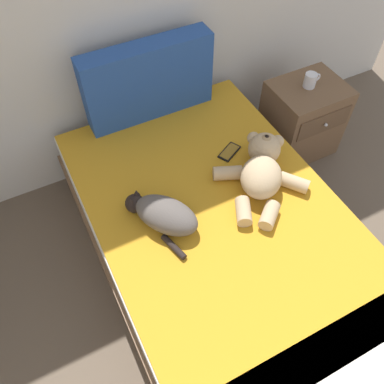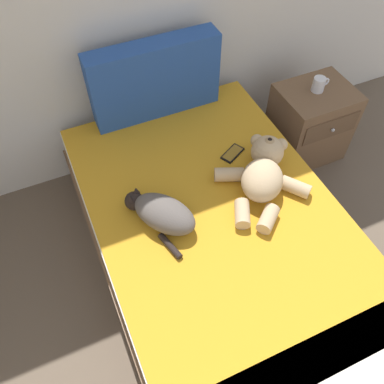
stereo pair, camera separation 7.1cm
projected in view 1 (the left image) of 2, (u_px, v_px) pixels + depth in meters
The scene contains 7 objects.
bed at pixel (220, 242), 2.25m from camera, with size 1.28×2.04×0.49m.
patterned_cushion at pixel (148, 81), 2.37m from camera, with size 0.79×0.15×0.47m.
cat at pixel (163, 214), 1.98m from camera, with size 0.35×0.43×0.15m.
teddy_bear at pixel (262, 170), 2.14m from camera, with size 0.50×0.57×0.20m.
cell_phone at pixel (229, 152), 2.33m from camera, with size 0.16×0.13×0.01m.
nightstand at pixel (302, 119), 2.84m from camera, with size 0.49×0.43×0.55m.
mug at pixel (311, 80), 2.60m from camera, with size 0.12×0.08×0.09m.
Camera 1 is at (1.05, 1.95, 2.20)m, focal length 37.38 mm.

